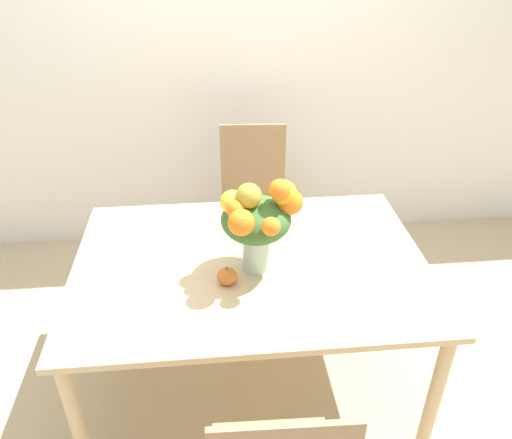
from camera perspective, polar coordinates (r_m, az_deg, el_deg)
ground_plane at (r=2.74m, az=-0.54°, el=-17.26°), size 12.00×12.00×0.00m
wall_back at (r=3.30m, az=-2.97°, el=19.06°), size 8.00×0.06×2.70m
dining_table at (r=2.29m, az=-0.63°, el=-6.30°), size 1.57×1.10×0.73m
flower_vase at (r=2.05m, az=0.17°, el=-0.03°), size 0.34×0.34×0.45m
pumpkin at (r=2.10m, az=-3.33°, el=-6.48°), size 0.09×0.09×0.08m
dining_chair_near_window at (r=3.11m, az=-0.27°, el=1.57°), size 0.45×0.45×1.00m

